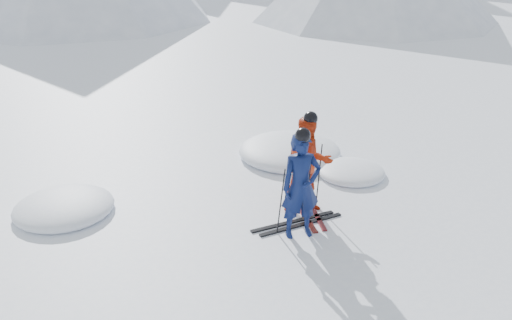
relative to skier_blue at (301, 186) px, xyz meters
name	(u,v)px	position (x,y,z in m)	size (l,w,h in m)	color
ground	(360,209)	(1.47, 0.48, -0.94)	(160.00, 160.00, 0.00)	white
skier_blue	(301,186)	(0.00, 0.00, 0.00)	(0.69, 0.45, 1.89)	#0B1746
skier_red	(309,165)	(0.49, 0.77, -0.01)	(0.91, 0.71, 1.87)	red
pole_blue_left	(281,202)	(-0.30, 0.15, -0.31)	(0.02, 0.02, 1.26)	black
pole_blue_right	(308,194)	(0.25, 0.25, -0.31)	(0.02, 0.02, 1.26)	black
pole_red_left	(288,177)	(0.19, 1.02, -0.32)	(0.02, 0.02, 1.25)	black
pole_red_right	(319,175)	(0.79, 0.92, -0.32)	(0.02, 0.02, 1.25)	black
ski_worn_left	(301,210)	(0.37, 0.77, -0.93)	(0.09, 1.70, 0.03)	black
ski_worn_right	(312,208)	(0.61, 0.77, -0.93)	(0.09, 1.70, 0.03)	black
ski_loose_a	(293,222)	(0.06, 0.43, -0.93)	(0.09, 1.70, 0.03)	black
ski_loose_b	(301,225)	(0.16, 0.28, -0.93)	(0.09, 1.70, 0.03)	black
snow_lumps	(243,172)	(-0.10, 2.85, -0.94)	(7.63, 3.37, 0.53)	white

